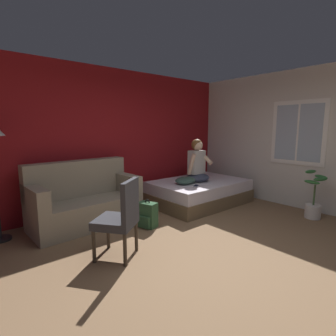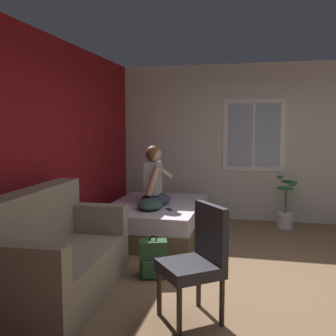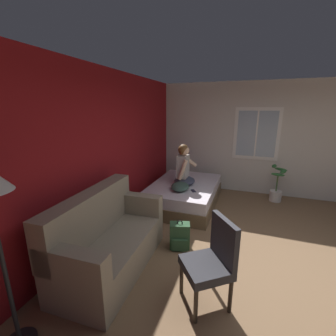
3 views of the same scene
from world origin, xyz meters
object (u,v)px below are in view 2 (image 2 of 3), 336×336
at_px(bed, 156,219).
at_px(side_chair, 197,258).
at_px(cell_phone, 169,209).
at_px(throw_pillow, 150,204).
at_px(couch, 55,257).
at_px(person_seated, 155,181).
at_px(potted_plant, 286,209).
at_px(backpack, 153,259).

distance_m(bed, side_chair, 2.66).
bearing_deg(cell_phone, throw_pillow, -23.27).
height_order(couch, person_seated, person_seated).
distance_m(person_seated, potted_plant, 2.22).
bearing_deg(side_chair, couch, 85.44).
relative_size(person_seated, cell_phone, 6.08).
bearing_deg(person_seated, cell_phone, -138.18).
relative_size(side_chair, potted_plant, 1.15).
relative_size(side_chair, cell_phone, 6.81).
height_order(side_chair, person_seated, person_seated).
bearing_deg(throw_pillow, cell_phone, -84.18).
distance_m(bed, person_seated, 0.60).
bearing_deg(couch, potted_plant, -36.08).
bearing_deg(couch, side_chair, -94.56).
bearing_deg(person_seated, throw_pillow, -175.14).
height_order(bed, person_seated, person_seated).
xyz_separation_m(side_chair, backpack, (0.82, 0.61, -0.34)).
distance_m(couch, throw_pillow, 1.96).
height_order(side_chair, backpack, side_chair).
distance_m(cell_phone, potted_plant, 2.08).
bearing_deg(backpack, person_seated, 14.13).
xyz_separation_m(backpack, potted_plant, (2.48, -1.55, 0.11)).
xyz_separation_m(cell_phone, potted_plant, (1.26, -1.65, -0.18)).
distance_m(bed, throw_pillow, 0.53).
relative_size(bed, couch, 1.16).
relative_size(couch, person_seated, 1.98).
distance_m(couch, potted_plant, 3.96).
bearing_deg(side_chair, person_seated, 22.76).
distance_m(throw_pillow, cell_phone, 0.27).
xyz_separation_m(side_chair, cell_phone, (2.05, 0.70, -0.05)).
bearing_deg(couch, backpack, -47.43).
bearing_deg(bed, cell_phone, -143.16).
height_order(throw_pillow, cell_phone, throw_pillow).
height_order(backpack, throw_pillow, throw_pillow).
bearing_deg(couch, bed, -9.36).
relative_size(cell_phone, potted_plant, 0.17).
xyz_separation_m(couch, person_seated, (2.27, -0.39, 0.44)).
bearing_deg(potted_plant, cell_phone, 127.37).
bearing_deg(bed, backpack, -166.38).
xyz_separation_m(side_chair, person_seated, (2.38, 1.00, 0.30)).
relative_size(throw_pillow, potted_plant, 0.56).
distance_m(side_chair, cell_phone, 2.17).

